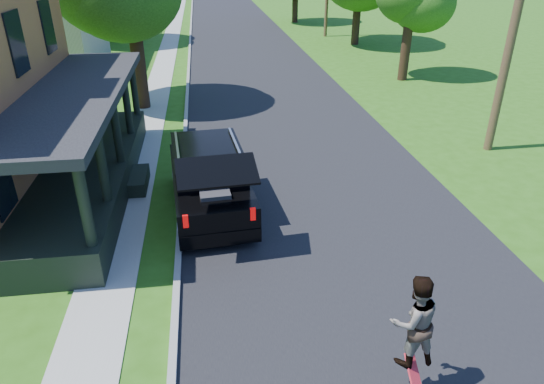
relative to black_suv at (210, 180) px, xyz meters
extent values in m
plane|color=#2B5A12|center=(3.20, -4.29, -0.91)|extent=(140.00, 140.00, 0.00)
cube|color=black|center=(3.20, 15.71, -0.91)|extent=(8.00, 120.00, 0.02)
cube|color=gray|center=(-0.85, 15.71, -0.91)|extent=(0.15, 120.00, 0.12)
cube|color=#9FA097|center=(-2.40, 15.71, -0.91)|extent=(1.30, 120.00, 0.03)
cube|color=black|center=(-3.60, 1.71, -0.46)|extent=(2.40, 10.00, 0.90)
cube|color=black|center=(-3.60, 1.71, 2.09)|extent=(2.60, 10.30, 0.25)
cube|color=#BBB2A5|center=(-10.30, 19.71, 1.59)|extent=(8.00, 8.00, 5.00)
cube|color=black|center=(0.00, 0.00, -0.22)|extent=(2.33, 4.82, 0.90)
cube|color=black|center=(-0.01, 0.16, 0.50)|extent=(2.03, 3.04, 0.59)
cube|color=black|center=(-0.01, 0.16, 0.82)|extent=(2.08, 3.13, 0.09)
cube|color=black|center=(0.18, -2.28, 1.27)|extent=(1.88, 1.11, 0.41)
cube|color=#2F2F34|center=(0.11, -1.40, 0.10)|extent=(0.79, 0.69, 0.48)
cube|color=#B6B6BB|center=(-0.80, 0.10, 0.92)|extent=(0.26, 2.57, 0.06)
cube|color=#B6B6BB|center=(0.77, 0.22, 0.92)|extent=(0.26, 2.57, 0.06)
cube|color=#990505|center=(-0.60, -2.37, 0.10)|extent=(0.13, 0.07, 0.32)
cube|color=#990505|center=(0.97, -2.25, 0.10)|extent=(0.13, 0.07, 0.32)
cylinder|color=black|center=(-0.97, 1.48, -0.55)|extent=(0.31, 0.74, 0.72)
cylinder|color=black|center=(0.73, 1.61, -0.55)|extent=(0.31, 0.74, 0.72)
cylinder|color=black|center=(-0.73, -1.61, -0.55)|extent=(0.31, 0.74, 0.72)
cylinder|color=black|center=(0.97, -1.47, -0.55)|extent=(0.31, 0.74, 0.72)
imported|color=black|center=(3.05, -6.70, 0.49)|extent=(0.86, 0.70, 1.66)
cube|color=red|center=(3.08, -7.00, -0.48)|extent=(0.22, 0.76, 0.64)
cylinder|color=black|center=(-2.80, 10.18, 0.77)|extent=(0.71, 0.71, 3.37)
cylinder|color=black|center=(-7.40, 27.64, 0.80)|extent=(0.76, 0.76, 3.41)
cylinder|color=black|center=(10.98, 13.50, 0.59)|extent=(0.58, 0.58, 3.00)
cylinder|color=black|center=(11.55, 24.49, 0.86)|extent=(0.74, 0.74, 3.55)
cylinder|color=black|center=(9.20, 36.86, 0.61)|extent=(0.71, 0.71, 3.04)
cylinder|color=#503725|center=(10.20, 3.15, 4.04)|extent=(0.34, 0.34, 9.91)
camera|label=1|loc=(0.02, -12.18, 5.75)|focal=32.00mm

